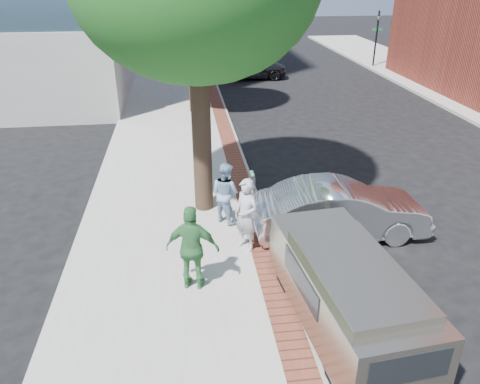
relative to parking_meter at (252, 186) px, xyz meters
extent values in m
plane|color=black|center=(-0.64, -0.88, -1.21)|extent=(120.00, 120.00, 0.00)
cube|color=#9E9991|center=(-2.14, 7.12, -1.13)|extent=(5.00, 60.00, 0.15)
cube|color=brown|center=(0.06, 7.12, -1.05)|extent=(0.60, 60.00, 0.01)
cube|color=gray|center=(0.41, 7.12, -1.13)|extent=(0.10, 60.00, 0.15)
cylinder|color=black|center=(0.26, 21.12, 0.69)|extent=(0.12, 0.12, 3.80)
imported|color=black|center=(0.26, 21.12, 1.79)|extent=(0.18, 0.15, 0.90)
cube|color=#1E7238|center=(0.26, 21.12, 1.39)|extent=(0.70, 0.03, 0.18)
cylinder|color=black|center=(11.86, 21.12, 0.69)|extent=(0.12, 0.12, 3.80)
imported|color=black|center=(11.86, 21.12, 1.79)|extent=(0.18, 0.15, 0.90)
cube|color=#1E7238|center=(11.86, 21.12, 1.39)|extent=(0.70, 0.03, 0.18)
cylinder|color=black|center=(-1.24, 1.02, 1.14)|extent=(0.52, 0.52, 4.40)
cylinder|color=black|center=(-1.14, 11.12, 0.87)|extent=(0.40, 0.40, 3.85)
cylinder|color=gray|center=(0.00, 0.00, -0.48)|extent=(0.07, 0.07, 1.15)
cube|color=#2D3030|center=(0.00, -0.09, 0.21)|extent=(0.12, 0.14, 0.24)
cube|color=#2D3030|center=(0.00, 0.09, 0.21)|extent=(0.12, 0.14, 0.24)
sphere|color=#3F8C4C|center=(0.00, -0.09, 0.36)|extent=(0.11, 0.11, 0.11)
sphere|color=#3F8C4C|center=(0.00, 0.09, 0.36)|extent=(0.11, 0.11, 0.11)
imported|color=#B4B4B9|center=(-0.35, -1.34, -0.13)|extent=(0.76, 0.81, 1.86)
imported|color=#7E9FC3|center=(-0.69, 0.14, -0.21)|extent=(1.02, 1.04, 1.69)
imported|color=#3A7F42|center=(-1.67, -2.70, -0.09)|extent=(1.21, 0.72, 1.94)
imported|color=silver|center=(2.20, -0.77, -0.46)|extent=(4.52, 1.58, 1.49)
imported|color=black|center=(2.58, 18.61, -0.39)|extent=(4.80, 2.00, 1.62)
cube|color=gray|center=(1.16, -4.23, -0.31)|extent=(2.12, 4.46, 1.21)
cube|color=gray|center=(0.98, -2.35, -0.56)|extent=(1.73, 0.97, 0.72)
cube|color=gray|center=(1.19, -4.49, 0.37)|extent=(1.82, 3.19, 0.14)
cylinder|color=black|center=(0.29, -2.91, -0.92)|extent=(0.25, 0.59, 0.58)
cylinder|color=black|center=(1.76, -2.77, -0.92)|extent=(0.25, 0.59, 0.58)
cylinder|color=black|center=(0.57, -5.68, -0.92)|extent=(0.25, 0.59, 0.58)
cylinder|color=black|center=(2.04, -5.54, -0.92)|extent=(0.25, 0.59, 0.58)
cube|color=black|center=(2.01, -3.96, -0.04)|extent=(0.20, 1.79, 0.49)
cube|color=black|center=(0.29, -4.13, -0.04)|extent=(0.20, 1.79, 0.49)
cube|color=black|center=(1.38, -6.38, -0.08)|extent=(1.34, 0.15, 0.54)
cube|color=black|center=(0.94, -1.95, -0.26)|extent=(1.43, 0.16, 0.36)
camera|label=1|loc=(-1.73, -11.07, 5.23)|focal=35.00mm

